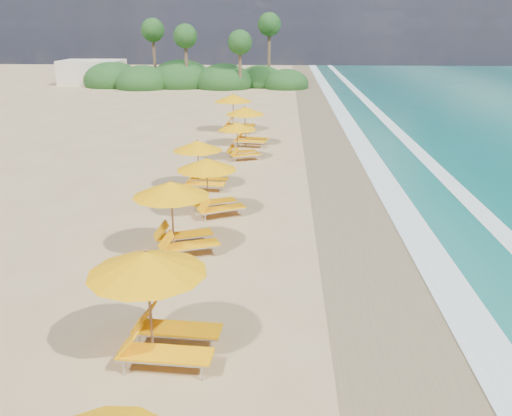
# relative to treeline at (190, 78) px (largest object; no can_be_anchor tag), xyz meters

# --- Properties ---
(ground) EXTENTS (160.00, 160.00, 0.00)m
(ground) POSITION_rel_treeline_xyz_m (9.94, -45.51, -1.00)
(ground) COLOR tan
(ground) RESTS_ON ground
(wet_sand) EXTENTS (4.00, 160.00, 0.01)m
(wet_sand) POSITION_rel_treeline_xyz_m (13.94, -45.51, -0.99)
(wet_sand) COLOR #8C7B53
(wet_sand) RESTS_ON ground
(surf_foam) EXTENTS (4.00, 160.00, 0.01)m
(surf_foam) POSITION_rel_treeline_xyz_m (16.64, -45.51, -0.97)
(surf_foam) COLOR white
(surf_foam) RESTS_ON ground
(station_3) EXTENTS (2.86, 2.66, 2.55)m
(station_3) POSITION_rel_treeline_xyz_m (8.22, -52.10, 0.43)
(station_3) COLOR olive
(station_3) RESTS_ON ground
(station_4) EXTENTS (3.12, 3.07, 2.42)m
(station_4) POSITION_rel_treeline_xyz_m (7.56, -46.44, 0.36)
(station_4) COLOR olive
(station_4) RESTS_ON ground
(station_5) EXTENTS (3.02, 3.02, 2.29)m
(station_5) POSITION_rel_treeline_xyz_m (8.14, -42.89, 0.29)
(station_5) COLOR olive
(station_5) RESTS_ON ground
(station_6) EXTENTS (2.46, 2.29, 2.20)m
(station_6) POSITION_rel_treeline_xyz_m (7.26, -39.50, 0.23)
(station_6) COLOR olive
(station_6) RESTS_ON ground
(station_7) EXTENTS (2.66, 2.63, 2.05)m
(station_7) POSITION_rel_treeline_xyz_m (8.49, -34.02, 0.15)
(station_7) COLOR olive
(station_7) RESTS_ON ground
(station_8) EXTENTS (2.85, 2.72, 2.37)m
(station_8) POSITION_rel_treeline_xyz_m (8.68, -30.61, 0.33)
(station_8) COLOR olive
(station_8) RESTS_ON ground
(station_9) EXTENTS (2.89, 2.71, 2.56)m
(station_9) POSITION_rel_treeline_xyz_m (7.59, -26.26, 0.44)
(station_9) COLOR olive
(station_9) RESTS_ON ground
(treeline) EXTENTS (25.80, 8.80, 9.74)m
(treeline) POSITION_rel_treeline_xyz_m (0.00, 0.00, 0.00)
(treeline) COLOR #163D14
(treeline) RESTS_ON ground
(beach_building) EXTENTS (7.00, 5.00, 2.80)m
(beach_building) POSITION_rel_treeline_xyz_m (-12.06, 2.49, 0.40)
(beach_building) COLOR beige
(beach_building) RESTS_ON ground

